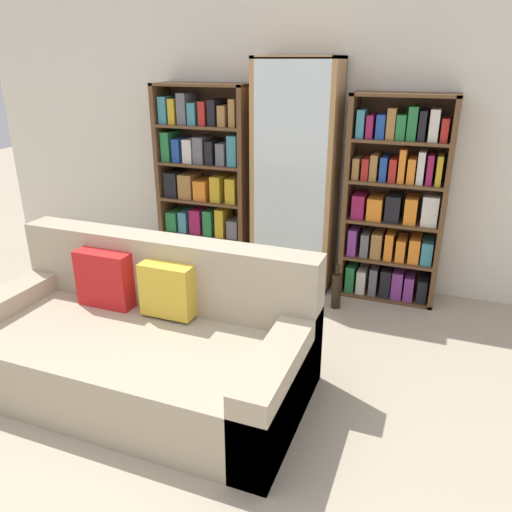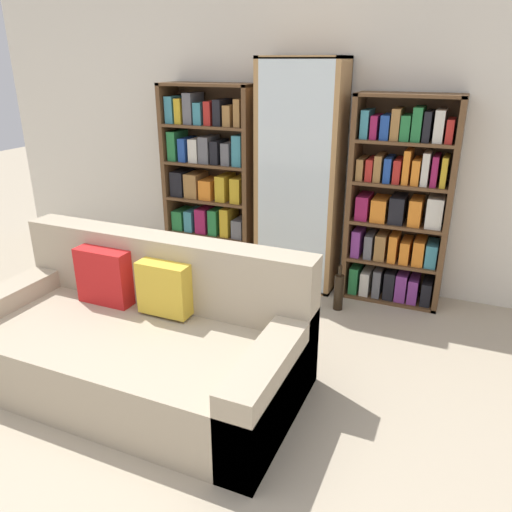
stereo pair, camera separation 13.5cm
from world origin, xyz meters
The scene contains 7 objects.
ground_plane centered at (0.00, 0.00, 0.00)m, with size 16.00×16.00×0.00m, color tan.
wall_back centered at (0.00, 2.66, 1.35)m, with size 6.27×0.06×2.70m.
couch centered at (-0.32, 0.68, 0.27)m, with size 1.99×0.98×0.83m.
bookshelf_left centered at (-0.75, 2.46, 0.81)m, with size 0.84×0.32×1.66m.
display_cabinet centered at (0.10, 2.44, 0.93)m, with size 0.67×0.36×1.87m.
bookshelf_right centered at (0.91, 2.45, 0.78)m, with size 0.77×0.32×1.62m.
wine_bottle centered at (0.56, 2.07, 0.15)m, with size 0.08×0.08×0.37m.
Camera 1 is at (1.24, -1.47, 1.84)m, focal length 35.00 mm.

